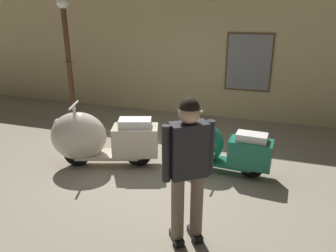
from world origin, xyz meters
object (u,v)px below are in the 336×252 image
(scooter_0, at_px, (96,138))
(lamppost, at_px, (69,61))
(scooter_1, at_px, (214,146))
(visitor_1, at_px, (188,164))

(scooter_0, relative_size, lamppost, 0.66)
(scooter_1, xyz_separation_m, lamppost, (-3.45, 1.11, 1.09))
(scooter_0, relative_size, visitor_1, 1.09)
(scooter_0, height_order, lamppost, lamppost)
(scooter_0, xyz_separation_m, lamppost, (-1.50, 1.56, 1.02))
(scooter_1, relative_size, lamppost, 0.57)
(scooter_1, relative_size, visitor_1, 0.94)
(scooter_0, bearing_deg, scooter_1, 174.68)
(visitor_1, bearing_deg, lamppost, 13.85)
(scooter_1, bearing_deg, lamppost, -14.04)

